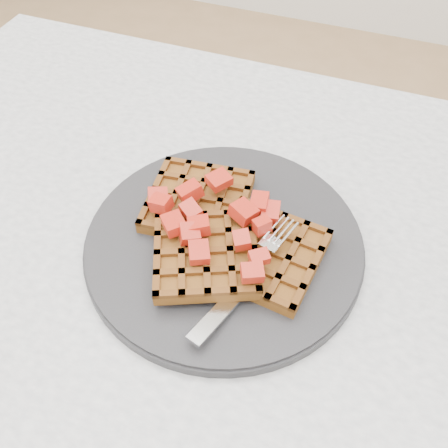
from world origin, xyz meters
The scene contains 5 objects.
table centered at (0.00, 0.00, 0.64)m, with size 1.20×0.80×0.75m.
plate centered at (-0.06, 0.03, 0.76)m, with size 0.31×0.31×0.02m, color #232326.
waffles centered at (-0.06, 0.02, 0.78)m, with size 0.22×0.21×0.03m.
strawberry_pile centered at (-0.06, 0.03, 0.80)m, with size 0.15×0.15×0.02m, color #A50A00, non-canonical shape.
fork centered at (-0.01, -0.02, 0.77)m, with size 0.02×0.18×0.02m, color silver, non-canonical shape.
Camera 1 is at (0.06, -0.30, 1.20)m, focal length 40.00 mm.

